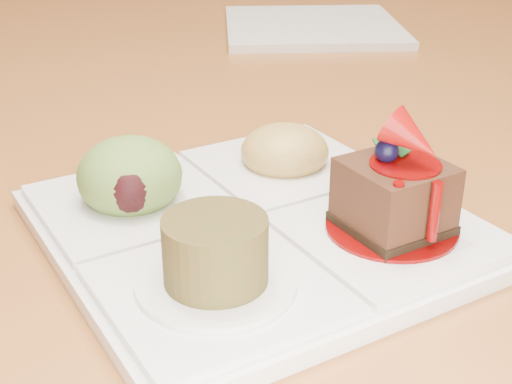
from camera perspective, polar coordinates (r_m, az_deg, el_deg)
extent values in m
plane|color=#532A17|center=(1.52, 1.78, -15.07)|extent=(6.00, 6.00, 0.00)
cube|color=#9D5F28|center=(1.18, 2.27, 12.72)|extent=(1.00, 1.80, 0.04)
cylinder|color=#9D5F28|center=(2.08, -14.94, 6.97)|extent=(0.06, 0.06, 0.71)
cylinder|color=#9D5F28|center=(2.18, 8.96, 8.40)|extent=(0.06, 0.06, 0.71)
cylinder|color=black|center=(1.67, -16.78, -4.04)|extent=(0.03, 0.03, 0.39)
cylinder|color=black|center=(1.76, 18.77, -2.73)|extent=(0.03, 0.03, 0.40)
cube|color=silver|center=(0.50, 0.00, -2.96)|extent=(0.35, 0.35, 0.01)
cube|color=silver|center=(0.49, 10.73, -3.30)|extent=(0.17, 0.17, 0.01)
cube|color=silver|center=(0.42, -3.18, -7.84)|extent=(0.17, 0.17, 0.01)
cube|color=silver|center=(0.53, -9.88, -0.85)|extent=(0.17, 0.17, 0.01)
cube|color=silver|center=(0.58, 2.29, 2.14)|extent=(0.17, 0.17, 0.01)
cylinder|color=#590303|center=(0.49, 10.77, -2.87)|extent=(0.09, 0.09, 0.00)
cube|color=black|center=(0.49, 10.79, -2.56)|extent=(0.08, 0.08, 0.01)
cube|color=#34180E|center=(0.47, 11.03, 0.01)|extent=(0.08, 0.08, 0.04)
cylinder|color=#590303|center=(0.47, 11.25, 2.30)|extent=(0.05, 0.05, 0.00)
sphere|color=black|center=(0.46, 10.42, 3.27)|extent=(0.02, 0.02, 0.02)
cone|color=maroon|center=(0.46, 12.46, 4.13)|extent=(0.05, 0.05, 0.04)
cube|color=#114518|center=(0.48, 11.14, 3.54)|extent=(0.02, 0.02, 0.01)
cube|color=#114518|center=(0.47, 10.22, 3.59)|extent=(0.01, 0.02, 0.01)
cylinder|color=#590303|center=(0.44, 11.11, -1.81)|extent=(0.01, 0.01, 0.04)
cylinder|color=#590303|center=(0.45, 14.10, -1.54)|extent=(0.01, 0.01, 0.04)
cylinder|color=#590303|center=(0.47, 7.23, 0.06)|extent=(0.01, 0.01, 0.04)
cylinder|color=silver|center=(0.42, -3.19, -7.27)|extent=(0.09, 0.09, 0.00)
cylinder|color=#4F3216|center=(0.41, -3.27, -4.69)|extent=(0.06, 0.06, 0.04)
cylinder|color=#4B2E10|center=(0.40, -3.32, -2.98)|extent=(0.05, 0.05, 0.00)
ellipsoid|color=olive|center=(0.52, -10.06, 1.26)|extent=(0.08, 0.08, 0.06)
ellipsoid|color=black|center=(0.50, -10.02, 0.12)|extent=(0.04, 0.03, 0.03)
ellipsoid|color=#B98F43|center=(0.58, 2.31, 3.27)|extent=(0.07, 0.07, 0.04)
cube|color=orange|center=(0.58, 3.58, 4.12)|extent=(0.02, 0.02, 0.02)
cube|color=#537619|center=(0.59, 2.34, 4.19)|extent=(0.02, 0.02, 0.02)
cube|color=orange|center=(0.59, 0.65, 3.92)|extent=(0.02, 0.02, 0.02)
cube|color=#537619|center=(0.57, 1.03, 3.50)|extent=(0.02, 0.02, 0.02)
cube|color=orange|center=(0.57, 2.30, 3.17)|extent=(0.02, 0.02, 0.02)
cube|color=#537619|center=(0.57, 3.65, 3.56)|extent=(0.02, 0.02, 0.02)
cube|color=silver|center=(1.10, 4.54, 13.05)|extent=(0.28, 0.28, 0.01)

